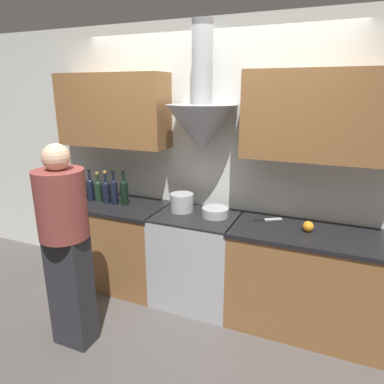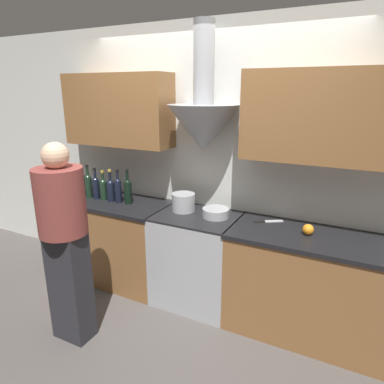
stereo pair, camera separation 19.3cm
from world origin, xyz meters
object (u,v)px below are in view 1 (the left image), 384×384
stove_range (196,258)px  person_foreground_left (66,241)px  wine_bottle_0 (69,185)px  wine_bottle_6 (114,191)px  wine_bottle_5 (106,190)px  wine_bottle_7 (124,191)px  stock_pot (182,202)px  wine_bottle_2 (82,186)px  mixing_bowl (215,212)px  orange_fruit (308,226)px  wine_bottle_4 (98,190)px  wine_bottle_3 (90,188)px  wine_bottle_1 (76,186)px

stove_range → person_foreground_left: 1.24m
wine_bottle_0 → wine_bottle_6: wine_bottle_6 is taller
wine_bottle_5 → wine_bottle_6: (0.10, -0.00, 0.01)m
wine_bottle_7 → stock_pot: bearing=5.2°
wine_bottle_0 → wine_bottle_2: wine_bottle_2 is taller
stove_range → mixing_bowl: 0.51m
stock_pot → orange_fruit: stock_pot is taller
wine_bottle_5 → mixing_bowl: size_ratio=1.38×
stove_range → wine_bottle_2: wine_bottle_2 is taller
wine_bottle_6 → person_foreground_left: 0.93m
wine_bottle_7 → wine_bottle_4: bearing=-177.8°
wine_bottle_6 → wine_bottle_0: bearing=-179.9°
wine_bottle_2 → stove_range: bearing=0.9°
wine_bottle_0 → wine_bottle_2: size_ratio=0.95×
wine_bottle_0 → orange_fruit: size_ratio=3.84×
orange_fruit → wine_bottle_3: bearing=-179.3°
wine_bottle_4 → wine_bottle_5: wine_bottle_5 is taller
wine_bottle_4 → person_foreground_left: (0.39, -0.91, -0.12)m
wine_bottle_2 → wine_bottle_5: size_ratio=1.06×
wine_bottle_2 → orange_fruit: (2.26, 0.02, -0.10)m
wine_bottle_2 → orange_fruit: bearing=0.6°
wine_bottle_5 → mixing_bowl: 1.15m
wine_bottle_3 → wine_bottle_6: wine_bottle_6 is taller
stove_range → wine_bottle_1: (-1.36, -0.02, 0.58)m
wine_bottle_6 → orange_fruit: 1.86m
wine_bottle_6 → orange_fruit: bearing=0.7°
wine_bottle_1 → orange_fruit: 2.34m
wine_bottle_0 → wine_bottle_4: (0.38, 0.01, -0.01)m
wine_bottle_5 → wine_bottle_7: wine_bottle_7 is taller
mixing_bowl → wine_bottle_1: bearing=-177.8°
wine_bottle_2 → mixing_bowl: (1.45, 0.06, -0.10)m
wine_bottle_0 → orange_fruit: 2.44m
wine_bottle_3 → wine_bottle_1: bearing=178.4°
wine_bottle_0 → wine_bottle_6: (0.58, 0.00, 0.01)m
stove_range → mixing_bowl: (0.17, 0.04, 0.48)m
wine_bottle_7 → mixing_bowl: wine_bottle_7 is taller
wine_bottle_2 → mixing_bowl: bearing=2.4°
wine_bottle_0 → wine_bottle_3: wine_bottle_0 is taller
wine_bottle_0 → stove_range: bearing=0.9°
wine_bottle_2 → wine_bottle_5: wine_bottle_2 is taller
stove_range → wine_bottle_3: 1.30m
mixing_bowl → stove_range: bearing=-167.0°
wine_bottle_0 → wine_bottle_7: bearing=1.8°
orange_fruit → wine_bottle_0: bearing=-179.4°
wine_bottle_5 → wine_bottle_7: 0.20m
wine_bottle_1 → wine_bottle_5: size_ratio=1.02×
wine_bottle_2 → wine_bottle_6: size_ratio=1.03×
stove_range → wine_bottle_7: bearing=-180.0°
wine_bottle_4 → orange_fruit: wine_bottle_4 is taller
stove_range → wine_bottle_2: 1.40m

